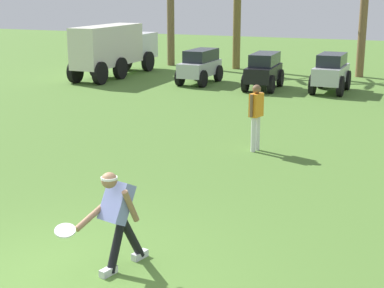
% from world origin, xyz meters
% --- Properties ---
extents(ground_plane, '(80.00, 80.00, 0.00)m').
position_xyz_m(ground_plane, '(0.00, 0.00, 0.00)').
color(ground_plane, '#517B32').
extents(frisbee_thrower, '(0.63, 1.06, 1.40)m').
position_xyz_m(frisbee_thrower, '(0.49, 0.62, 0.79)').
color(frisbee_thrower, black).
rests_on(frisbee_thrower, ground_plane).
extents(frisbee_in_flight, '(0.36, 0.36, 0.11)m').
position_xyz_m(frisbee_in_flight, '(0.12, -0.03, 0.76)').
color(frisbee_in_flight, white).
extents(teammate_near_sideline, '(0.28, 0.49, 1.56)m').
position_xyz_m(teammate_near_sideline, '(0.44, 7.12, 0.94)').
color(teammate_near_sideline, silver).
rests_on(teammate_near_sideline, ground_plane).
extents(parked_car_slot_a, '(1.18, 2.42, 1.34)m').
position_xyz_m(parked_car_slot_a, '(-4.55, 16.09, 0.72)').
color(parked_car_slot_a, '#B7BABF').
rests_on(parked_car_slot_a, ground_plane).
extents(parked_car_slot_b, '(1.26, 2.45, 1.34)m').
position_xyz_m(parked_car_slot_b, '(-1.83, 15.76, 0.72)').
color(parked_car_slot_b, black).
rests_on(parked_car_slot_b, ground_plane).
extents(parked_car_slot_c, '(1.17, 2.36, 1.40)m').
position_xyz_m(parked_car_slot_c, '(0.63, 16.02, 0.74)').
color(parked_car_slot_c, '#B7BABF').
rests_on(parked_car_slot_c, ground_plane).
extents(box_truck, '(1.44, 5.91, 2.20)m').
position_xyz_m(box_truck, '(-8.68, 16.49, 1.23)').
color(box_truck, silver).
rests_on(box_truck, ground_plane).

